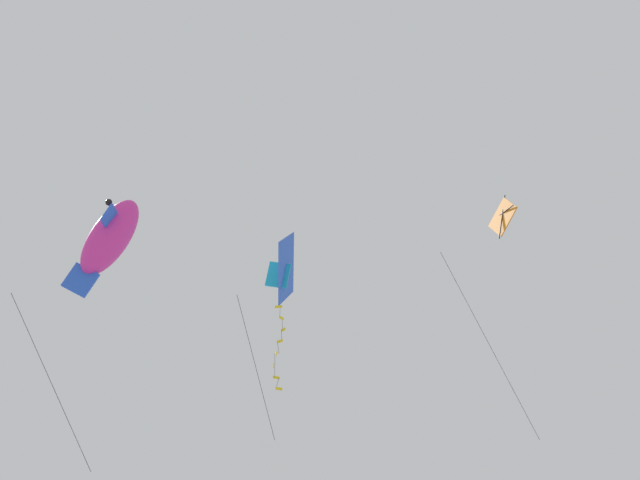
{
  "coord_description": "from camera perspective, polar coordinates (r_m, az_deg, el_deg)",
  "views": [
    {
      "loc": [
        11.43,
        -21.1,
        6.74
      ],
      "look_at": [
        3.01,
        -2.2,
        16.15
      ],
      "focal_mm": 52.51,
      "sensor_mm": 36.0,
      "label": 1
    }
  ],
  "objects": [
    {
      "name": "kite_delta_mid_left",
      "position": [
        22.74,
        -2.22,
        -1.86
      ],
      "size": [
        1.5,
        2.18,
        4.64
      ],
      "rotation": [
        0.18,
        0.0,
        1.91
      ],
      "color": "blue"
    },
    {
      "name": "kite_diamond_highest",
      "position": [
        26.82,
        11.05,
        1.19
      ],
      "size": [
        2.41,
        2.04,
        6.73
      ],
      "rotation": [
        0.27,
        0.0,
        2.65
      ],
      "color": "orange"
    },
    {
      "name": "kite_fish_far_centre",
      "position": [
        19.63,
        -12.7,
        0.15
      ],
      "size": [
        2.85,
        1.94,
        5.48
      ],
      "rotation": [
        0.5,
        0.0,
        1.96
      ],
      "color": "#DB2D93"
    }
  ]
}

